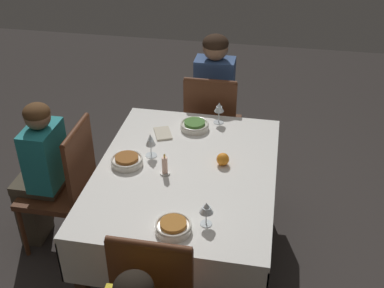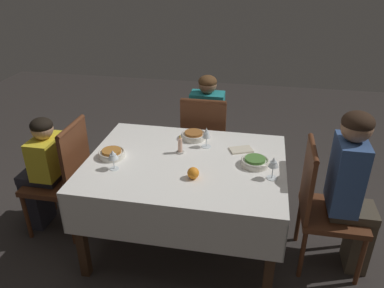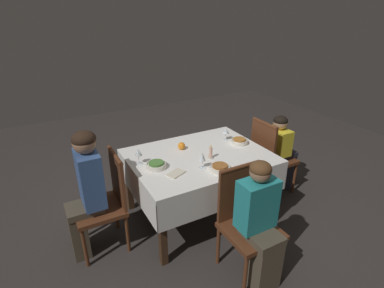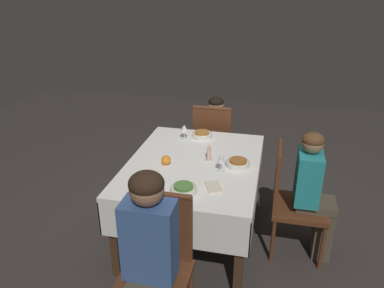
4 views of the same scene
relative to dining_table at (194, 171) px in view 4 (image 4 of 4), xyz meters
name	(u,v)px [view 4 (image 4 of 4)]	position (x,y,z in m)	size (l,w,h in m)	color
ground_plane	(194,234)	(0.00, 0.00, -0.63)	(8.00, 8.00, 0.00)	#332D2B
dining_table	(194,171)	(0.00, 0.00, 0.00)	(1.38, 1.06, 0.72)	white
chair_east	(157,261)	(0.95, -0.02, -0.13)	(0.43, 0.43, 0.93)	#562D19
chair_north	(291,197)	(0.01, 0.80, -0.13)	(0.43, 0.43, 0.93)	#562D19
chair_west	(214,141)	(-0.95, 0.00, -0.13)	(0.43, 0.43, 0.93)	#562D19
person_adult_denim	(147,257)	(1.11, -0.02, 0.04)	(0.34, 0.30, 1.18)	#4C4233
person_child_teal	(314,191)	(0.01, 0.96, -0.05)	(0.30, 0.33, 1.07)	#4C4233
person_child_yellow	(216,133)	(-1.13, 0.00, -0.10)	(0.33, 0.30, 0.96)	#282833
bowl_east	(183,189)	(0.48, 0.03, 0.12)	(0.19, 0.19, 0.06)	silver
wine_glass_east	(158,184)	(0.59, -0.12, 0.20)	(0.07, 0.07, 0.15)	white
bowl_north	(238,163)	(-0.01, 0.36, 0.12)	(0.19, 0.19, 0.06)	silver
wine_glass_north	(221,159)	(0.11, 0.24, 0.20)	(0.07, 0.07, 0.16)	white
bowl_west	(202,134)	(-0.53, -0.04, 0.12)	(0.19, 0.19, 0.06)	silver
wine_glass_west	(184,129)	(-0.45, -0.19, 0.19)	(0.07, 0.07, 0.14)	white
candle_centerpiece	(209,154)	(-0.06, 0.11, 0.14)	(0.06, 0.06, 0.14)	beige
orange_fruit	(166,160)	(0.09, -0.21, 0.13)	(0.08, 0.08, 0.08)	orange
napkin_red_folded	(213,187)	(0.37, 0.23, 0.10)	(0.19, 0.16, 0.01)	beige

